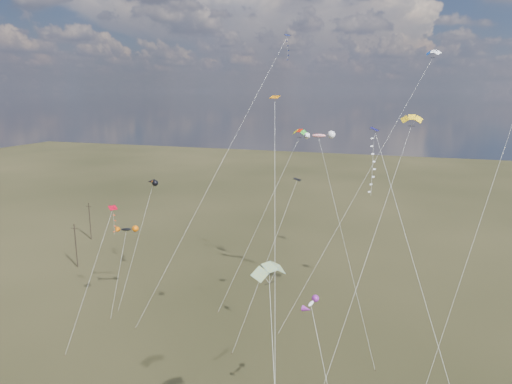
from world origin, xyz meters
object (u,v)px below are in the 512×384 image
(utility_pole_far, at_px, (90,221))
(parafoil_yellow, at_px, (411,118))
(novelty_black_orange, at_px, (126,230))
(utility_pole_near, at_px, (76,245))

(utility_pole_far, height_order, parafoil_yellow, parafoil_yellow)
(novelty_black_orange, bearing_deg, utility_pole_far, 137.61)
(utility_pole_near, relative_size, parafoil_yellow, 0.28)
(utility_pole_near, distance_m, utility_pole_far, 16.12)
(utility_pole_near, height_order, novelty_black_orange, novelty_black_orange)
(utility_pole_far, distance_m, novelty_black_orange, 34.37)
(parafoil_yellow, bearing_deg, utility_pole_near, 173.34)
(utility_pole_far, distance_m, parafoil_yellow, 70.62)
(parafoil_yellow, bearing_deg, novelty_black_orange, -176.70)
(utility_pole_near, height_order, utility_pole_far, same)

